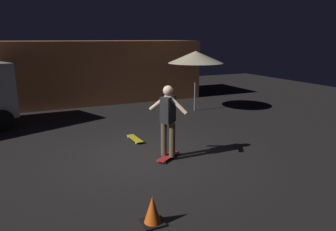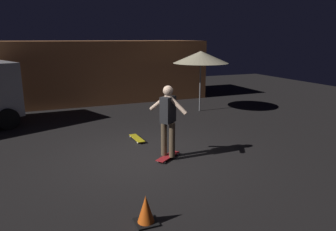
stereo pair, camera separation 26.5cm
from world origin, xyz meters
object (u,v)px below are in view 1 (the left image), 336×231
object	(u,v)px
skateboard_spare	(135,139)
traffic_cone	(152,211)
patio_umbrella	(196,57)
skater	(168,116)
skateboard_ridden	(168,156)

from	to	relation	value
skateboard_spare	traffic_cone	world-z (taller)	traffic_cone
patio_umbrella	skater	bearing A→B (deg)	-126.22
patio_umbrella	skateboard_ridden	world-z (taller)	patio_umbrella
patio_umbrella	skater	xyz separation A→B (m)	(-3.08, -4.21, -1.04)
skateboard_ridden	skateboard_spare	world-z (taller)	same
skater	skateboard_ridden	bearing A→B (deg)	0.00
patio_umbrella	skateboard_ridden	distance (m)	5.59
skateboard_ridden	skateboard_spare	distance (m)	1.64
patio_umbrella	skateboard_ridden	bearing A→B (deg)	-126.22
skateboard_ridden	skater	bearing A→B (deg)	180.00
patio_umbrella	skater	world-z (taller)	patio_umbrella
patio_umbrella	traffic_cone	xyz separation A→B (m)	(-4.43, -6.57, -1.86)
skater	traffic_cone	xyz separation A→B (m)	(-1.34, -2.36, -0.83)
patio_umbrella	skater	distance (m)	5.32
traffic_cone	patio_umbrella	bearing A→B (deg)	56.02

